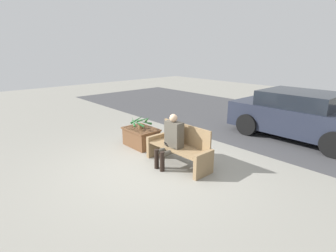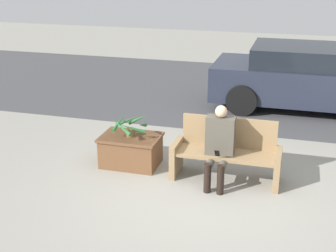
# 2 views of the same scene
# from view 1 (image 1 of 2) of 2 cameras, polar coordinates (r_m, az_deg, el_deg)

# --- Properties ---
(ground_plane) EXTENTS (30.00, 30.00, 0.00)m
(ground_plane) POSITION_cam_1_polar(r_m,az_deg,el_deg) (5.91, -3.31, -9.19)
(ground_plane) COLOR gray
(road_surface) EXTENTS (20.00, 6.00, 0.01)m
(road_surface) POSITION_cam_1_polar(r_m,az_deg,el_deg) (10.09, 21.88, 0.54)
(road_surface) COLOR #424244
(road_surface) RESTS_ON ground_plane
(bench) EXTENTS (1.62, 0.55, 0.91)m
(bench) POSITION_cam_1_polar(r_m,az_deg,el_deg) (5.96, 2.62, -4.67)
(bench) COLOR #8C704C
(bench) RESTS_ON ground_plane
(person_seated) EXTENTS (0.42, 0.60, 1.19)m
(person_seated) POSITION_cam_1_polar(r_m,az_deg,el_deg) (5.82, 0.72, -2.74)
(person_seated) COLOR #4C473D
(person_seated) RESTS_ON ground_plane
(planter_box) EXTENTS (0.95, 0.67, 0.50)m
(planter_box) POSITION_cam_1_polar(r_m,az_deg,el_deg) (7.16, -5.86, -2.28)
(planter_box) COLOR brown
(planter_box) RESTS_ON ground_plane
(potted_plant) EXTENTS (0.59, 0.60, 0.37)m
(potted_plant) POSITION_cam_1_polar(r_m,az_deg,el_deg) (7.05, -5.94, 0.88)
(potted_plant) COLOR brown
(potted_plant) RESTS_ON planter_box
(parked_car) EXTENTS (3.85, 1.98, 1.38)m
(parked_car) POSITION_cam_1_polar(r_m,az_deg,el_deg) (8.59, 26.82, 2.12)
(parked_car) COLOR #232838
(parked_car) RESTS_ON ground_plane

